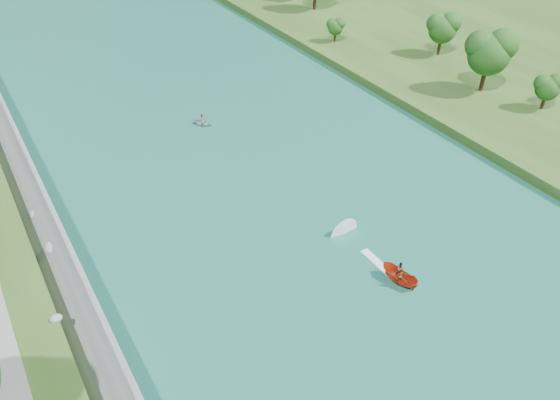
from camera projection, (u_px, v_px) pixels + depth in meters
ground at (393, 304)px, 51.82m from camera, size 260.00×260.00×0.00m
river_water at (282, 197)px, 65.38m from camera, size 55.00×240.00×0.10m
berm_east at (549, 95)px, 85.74m from camera, size 44.00×240.00×1.50m
riprap_bank at (61, 271)px, 52.81m from camera, size 4.39×236.00×4.27m
trees_east at (415, 27)px, 93.91m from camera, size 16.16×140.50×11.60m
motorboat at (389, 267)px, 54.69m from camera, size 3.60×18.95×2.10m
raft at (203, 122)px, 79.18m from camera, size 3.39×3.63×1.67m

